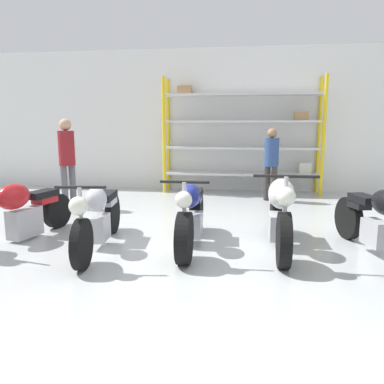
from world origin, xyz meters
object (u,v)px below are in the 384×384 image
shelving_rack (243,134)px  motorcycle_blue (191,216)px  motorcycle_silver (99,216)px  person_browsing (67,156)px  motorcycle_black (380,221)px  person_near_rack (271,159)px  motorcycle_white (280,213)px  motorcycle_red (20,212)px

shelving_rack → motorcycle_blue: bearing=-98.9°
motorcycle_silver → person_browsing: person_browsing is taller
motorcycle_black → person_browsing: person_browsing is taller
person_browsing → person_near_rack: (4.14, 1.29, -0.13)m
person_browsing → person_near_rack: bearing=-126.9°
shelving_rack → motorcycle_white: 4.58m
shelving_rack → motorcycle_blue: (-0.70, -4.48, -1.03)m
shelving_rack → person_browsing: size_ratio=2.16×
motorcycle_red → person_browsing: bearing=-158.9°
motorcycle_white → person_browsing: size_ratio=1.14×
person_browsing → motorcycle_white: bearing=-172.2°
motorcycle_silver → person_browsing: size_ratio=1.19×
motorcycle_black → person_near_rack: bearing=-175.9°
motorcycle_red → person_near_rack: bearing=145.6°
shelving_rack → motorcycle_silver: (-1.93, -4.74, -1.00)m
motorcycle_red → person_browsing: size_ratio=1.14×
person_near_rack → shelving_rack: bearing=-114.2°
motorcycle_white → person_browsing: 4.58m
motorcycle_red → motorcycle_white: 3.69m
motorcycle_silver → motorcycle_black: size_ratio=1.03×
motorcycle_red → shelving_rack: bearing=157.8°
motorcycle_black → motorcycle_blue: bearing=-105.3°
motorcycle_blue → person_browsing: person_browsing is taller
shelving_rack → motorcycle_silver: shelving_rack is taller
motorcycle_blue → motorcycle_black: (2.44, -0.08, 0.02)m
motorcycle_silver → motorcycle_white: (2.42, 0.30, 0.05)m
motorcycle_black → person_browsing: size_ratio=1.16×
person_browsing → person_near_rack: 4.34m
motorcycle_red → motorcycle_blue: size_ratio=1.01×
motorcycle_silver → motorcycle_blue: bearing=96.0°
shelving_rack → motorcycle_red: size_ratio=1.90×
motorcycle_black → shelving_rack: bearing=-172.5°
person_browsing → person_near_rack: person_browsing is taller
motorcycle_white → person_near_rack: (0.13, 3.42, 0.44)m
motorcycle_blue → person_near_rack: size_ratio=1.26×
motorcycle_red → person_browsing: person_browsing is taller
motorcycle_red → motorcycle_silver: size_ratio=0.95×
shelving_rack → motorcycle_black: bearing=-69.1°
motorcycle_red → person_browsing: (-0.32, 2.24, 0.64)m
motorcycle_blue → motorcycle_black: bearing=87.5°
shelving_rack → motorcycle_silver: bearing=-112.1°
motorcycle_white → person_near_rack: person_near_rack is taller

